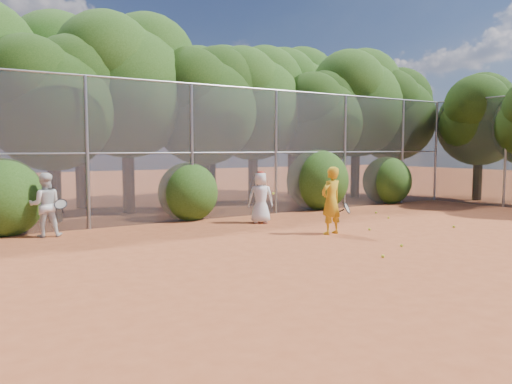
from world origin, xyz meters
TOP-DOWN VIEW (x-y plane):
  - ground at (0.00, 0.00)m, footprint 80.00×80.00m
  - fence_back at (-0.12, 6.00)m, footprint 20.05×0.09m
  - fence_side at (10.00, 3.00)m, footprint 0.09×6.09m
  - tree_2 at (-4.45, 7.83)m, footprint 3.99×3.47m
  - tree_3 at (-1.94, 8.84)m, footprint 4.89×4.26m
  - tree_4 at (0.55, 8.24)m, footprint 4.19×3.64m
  - tree_5 at (3.06, 9.04)m, footprint 4.51×3.92m
  - tree_6 at (5.55, 8.03)m, footprint 3.86×3.36m
  - tree_7 at (8.06, 8.64)m, footprint 4.77×4.14m
  - tree_8 at (10.05, 8.34)m, footprint 4.25×3.70m
  - tree_10 at (-2.93, 11.05)m, footprint 5.15×4.48m
  - tree_11 at (2.06, 10.64)m, footprint 4.64×4.03m
  - tree_12 at (6.56, 11.24)m, footprint 5.02×4.37m
  - tree_13 at (11.45, 5.03)m, footprint 3.86×3.36m
  - bush_0 at (-6.00, 6.30)m, footprint 2.00×2.00m
  - bush_1 at (-1.00, 6.30)m, footprint 1.80×1.80m
  - bush_2 at (4.00, 6.30)m, footprint 2.20×2.20m
  - bush_3 at (7.50, 6.30)m, footprint 1.90×1.90m
  - player_yellow at (0.86, 1.96)m, footprint 0.85×0.59m
  - player_teen at (0.41, 4.47)m, footprint 0.85×0.76m
  - player_white at (-5.17, 5.40)m, footprint 0.91×0.82m
  - ball_0 at (2.07, 1.84)m, footprint 0.07×0.07m
  - ball_1 at (4.14, 3.10)m, footprint 0.07×0.07m
  - ball_2 at (1.07, -0.10)m, footprint 0.07×0.07m
  - ball_3 at (4.30, 0.94)m, footprint 0.07×0.07m
  - ball_4 at (-0.07, -0.64)m, footprint 0.07×0.07m
  - ball_5 at (4.72, 4.17)m, footprint 0.07×0.07m

SIDE VIEW (x-z plane):
  - ground at x=0.00m, z-range 0.00..0.00m
  - ball_0 at x=2.07m, z-range 0.00..0.07m
  - ball_1 at x=4.14m, z-range 0.00..0.07m
  - ball_2 at x=1.07m, z-range 0.00..0.07m
  - ball_3 at x=4.30m, z-range 0.00..0.07m
  - ball_4 at x=-0.07m, z-range 0.00..0.07m
  - ball_5 at x=4.72m, z-range 0.00..0.07m
  - player_teen at x=0.41m, z-range 0.00..1.49m
  - player_white at x=-5.17m, z-range 0.00..1.54m
  - player_yellow at x=0.86m, z-range 0.00..1.68m
  - bush_1 at x=-1.00m, z-range 0.00..1.80m
  - bush_3 at x=7.50m, z-range 0.00..1.90m
  - bush_0 at x=-6.00m, z-range 0.00..2.00m
  - bush_2 at x=4.00m, z-range 0.00..2.20m
  - fence_side at x=10.00m, z-range 0.04..4.06m
  - fence_back at x=-0.12m, z-range 0.04..4.06m
  - tree_6 at x=5.55m, z-range 0.82..6.11m
  - tree_13 at x=11.45m, z-range 0.82..6.11m
  - tree_2 at x=-4.45m, z-range 0.85..6.32m
  - tree_4 at x=0.55m, z-range 0.89..6.62m
  - tree_8 at x=10.05m, z-range 0.91..6.73m
  - tree_5 at x=3.06m, z-range 0.96..7.13m
  - tree_11 at x=2.06m, z-range 0.99..7.34m
  - tree_7 at x=8.06m, z-range 1.02..7.54m
  - tree_3 at x=-1.94m, z-range 1.04..7.75m
  - tree_12 at x=6.56m, z-range 1.07..7.95m
  - tree_10 at x=-2.93m, z-range 1.10..8.16m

